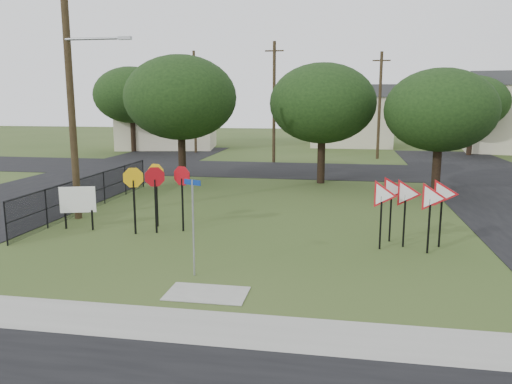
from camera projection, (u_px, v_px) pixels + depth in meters
ground at (229, 263)px, 14.68m from camera, size 140.00×140.00×0.00m
sidewalk at (184, 325)px, 10.61m from camera, size 30.00×1.60×0.02m
planting_strip at (164, 353)px, 9.45m from camera, size 30.00×0.80×0.02m
street_left at (50, 191)px, 26.40m from camera, size 8.00×50.00×0.02m
street_far at (295, 170)px, 34.05m from camera, size 60.00×8.00×0.02m
curb_pad at (207, 294)px, 12.36m from camera, size 2.00×1.20×0.02m
street_name_sign at (193, 221)px, 13.40m from camera, size 0.51×0.23×2.66m
stop_sign_cluster at (157, 183)px, 17.98m from camera, size 2.27×1.44×2.42m
yield_sign_cluster at (410, 197)px, 15.97m from camera, size 2.87×1.47×2.29m
info_board at (78, 201)px, 18.34m from camera, size 1.24×0.43×1.61m
utility_pole_main at (71, 87)px, 19.32m from camera, size 3.55×0.33×10.00m
far_pole_a at (274, 102)px, 37.43m from camera, size 1.40×0.24×9.00m
far_pole_b at (380, 105)px, 40.00m from camera, size 1.40×0.24×8.50m
far_pole_c at (195, 101)px, 44.60m from camera, size 1.40×0.24×9.00m
fence_run at (92, 191)px, 21.88m from camera, size 0.05×11.55×1.50m
house_left at (168, 111)px, 49.32m from camera, size 10.58×8.88×7.20m
house_mid at (352, 115)px, 52.18m from camera, size 8.40×8.40×6.20m
house_right at (507, 112)px, 45.84m from camera, size 8.30×8.30×7.20m
tree_near_left at (180, 98)px, 28.38m from camera, size 6.40×6.40×7.27m
tree_near_mid at (322, 103)px, 28.05m from camera, size 6.00×6.00×6.80m
tree_near_right at (440, 110)px, 25.15m from camera, size 5.60×5.60×6.33m
tree_far_left at (131, 95)px, 45.51m from camera, size 6.80×6.80×7.73m
tree_far_right at (473, 102)px, 42.48m from camera, size 6.00×6.00×6.80m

